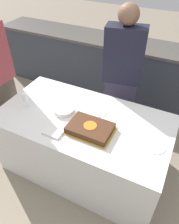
{
  "coord_description": "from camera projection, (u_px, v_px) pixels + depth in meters",
  "views": [
    {
      "loc": [
        0.75,
        -1.37,
        2.12
      ],
      "look_at": [
        0.07,
        0.0,
        0.84
      ],
      "focal_mm": 35.0,
      "sensor_mm": 36.0,
      "label": 1
    }
  ],
  "objects": [
    {
      "name": "dining_table",
      "position": [
        84.0,
        144.0,
        2.32
      ],
      "size": [
        1.68,
        0.9,
        0.74
      ],
      "color": "silver",
      "rests_on": "ground_plane"
    },
    {
      "name": "ground_plane",
      "position": [
        84.0,
        165.0,
        2.56
      ],
      "size": [
        14.0,
        14.0,
        0.0
      ],
      "primitive_type": "plane",
      "color": "gray"
    },
    {
      "name": "back_counter",
      "position": [
        130.0,
        72.0,
        3.31
      ],
      "size": [
        4.4,
        0.58,
        0.92
      ],
      "color": "#333842",
      "rests_on": "ground_plane"
    },
    {
      "name": "side_plate_right_edge",
      "position": [
        155.0,
        146.0,
        1.81
      ],
      "size": [
        0.18,
        0.18,
        0.0
      ],
      "color": "white",
      "rests_on": "dining_table"
    },
    {
      "name": "plate_stack",
      "position": [
        64.0,
        110.0,
        2.14
      ],
      "size": [
        0.21,
        0.21,
        0.04
      ],
      "color": "white",
      "rests_on": "dining_table"
    },
    {
      "name": "side_plate_near_cake",
      "position": [
        99.0,
        111.0,
        2.16
      ],
      "size": [
        0.18,
        0.18,
        0.0
      ],
      "color": "white",
      "rests_on": "dining_table"
    },
    {
      "name": "wine_glass",
      "position": [
        25.0,
        98.0,
        2.14
      ],
      "size": [
        0.06,
        0.06,
        0.17
      ],
      "color": "white",
      "rests_on": "dining_table"
    },
    {
      "name": "utensil_pile",
      "position": [
        52.0,
        133.0,
        1.92
      ],
      "size": [
        0.17,
        0.1,
        0.02
      ],
      "color": "white",
      "rests_on": "dining_table"
    },
    {
      "name": "person_cutting_cake",
      "position": [
        122.0,
        79.0,
        2.43
      ],
      "size": [
        0.44,
        0.28,
        1.63
      ],
      "rotation": [
        0.0,
        0.0,
        -2.94
      ],
      "color": "#383347",
      "rests_on": "ground_plane"
    },
    {
      "name": "cake",
      "position": [
        90.0,
        128.0,
        1.93
      ],
      "size": [
        0.43,
        0.3,
        0.06
      ],
      "color": "gold",
      "rests_on": "dining_table"
    }
  ]
}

